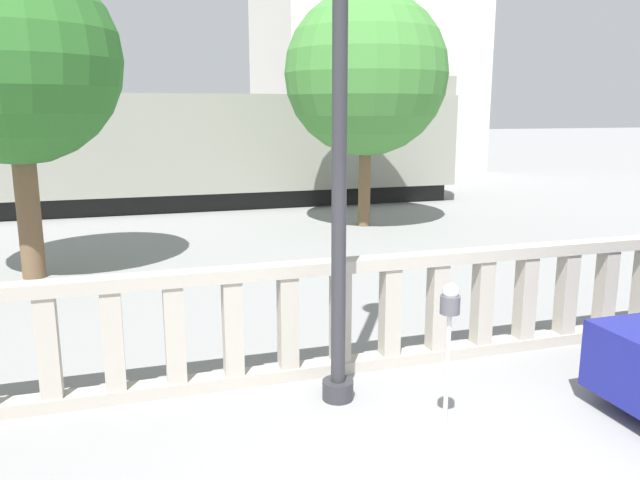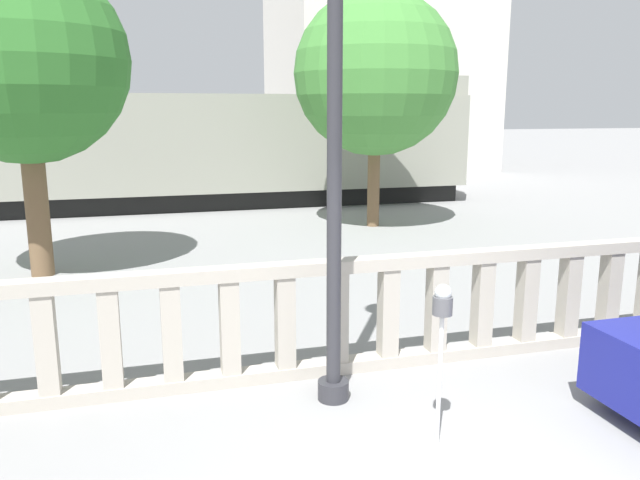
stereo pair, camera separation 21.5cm
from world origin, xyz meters
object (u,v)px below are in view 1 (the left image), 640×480
at_px(train_near, 148,149).
at_px(tree_left, 366,74).
at_px(lamppost, 340,56).
at_px(tree_right, 14,61).
at_px(parking_meter, 450,315).

distance_m(train_near, tree_left, 7.19).
xyz_separation_m(lamppost, tree_left, (3.85, 9.09, 0.37)).
height_order(train_near, tree_left, tree_left).
bearing_deg(tree_right, tree_left, 21.57).
bearing_deg(tree_right, train_near, 72.71).
relative_size(lamppost, tree_right, 0.99).
distance_m(parking_meter, tree_right, 8.75).
height_order(lamppost, train_near, lamppost).
height_order(lamppost, tree_left, tree_left).
distance_m(lamppost, tree_right, 7.13).
distance_m(parking_meter, tree_left, 10.97).
distance_m(tree_left, tree_right, 8.02).
bearing_deg(train_near, tree_right, -107.29).
distance_m(train_near, tree_right, 8.21).
bearing_deg(train_near, parking_meter, -82.78).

